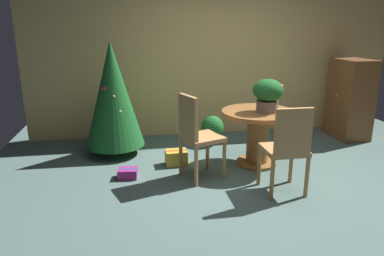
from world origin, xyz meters
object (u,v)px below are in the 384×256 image
Objects in this scene: gift_box_purple at (128,173)px; gift_box_gold at (176,158)px; round_dining_table at (258,130)px; potted_plant at (212,128)px; wooden_chair_left at (196,133)px; wooden_cabinet at (350,99)px; holiday_tree at (113,95)px; flower_vase at (268,94)px; wooden_chair_near at (287,146)px.

gift_box_purple is 0.70m from gift_box_gold.
round_dining_table reaches higher than gift_box_gold.
wooden_chair_left is at bearing -111.28° from potted_plant.
gift_box_purple is 3.72m from wooden_cabinet.
holiday_tree is at bearing 132.94° from wooden_chair_left.
potted_plant is (1.44, 0.18, -0.60)m from holiday_tree.
potted_plant reaches higher than gift_box_purple.
wooden_cabinet is at bearing 28.64° from flower_vase.
holiday_tree is (-0.96, 1.03, 0.28)m from wooden_chair_left.
wooden_chair_left reaches higher than potted_plant.
wooden_chair_left is at bearing -47.06° from holiday_tree.
wooden_chair_left reaches higher than gift_box_purple.
gift_box_gold is at bearing 135.36° from wooden_chair_near.
holiday_tree reaches higher than wooden_chair_left.
gift_box_purple is 0.55× the size of potted_plant.
gift_box_purple is (-1.66, 0.71, -0.49)m from wooden_chair_near.
potted_plant is (-0.39, 1.77, -0.30)m from wooden_chair_near.
gift_box_purple is at bearing -79.69° from holiday_tree.
potted_plant is at bearing 179.86° from wooden_cabinet.
gift_box_purple is at bearing -177.14° from flower_vase.
potted_plant is (-0.46, 0.98, -0.70)m from flower_vase.
holiday_tree is (-1.90, 0.79, -0.10)m from flower_vase.
round_dining_table is 2.00m from holiday_tree.
holiday_tree is at bearing -177.23° from wooden_cabinet.
gift_box_gold is 1.00m from potted_plant.
wooden_chair_near reaches higher than round_dining_table.
wooden_chair_near is (0.00, -0.87, 0.08)m from round_dining_table.
wooden_chair_near is at bearing -136.42° from wooden_cabinet.
wooden_chair_near is 3.44× the size of gift_box_gold.
wooden_chair_near is at bearing -90.00° from round_dining_table.
round_dining_table is 0.94× the size of wooden_chair_left.
round_dining_table is 2.07m from wooden_cabinet.
wooden_chair_left is 2.97m from wooden_cabinet.
wooden_cabinet is (1.85, 1.76, 0.08)m from wooden_chair_near.
gift_box_gold is 0.64× the size of potted_plant.
round_dining_table is 0.87m from wooden_chair_near.
wooden_cabinet is at bearing 2.77° from holiday_tree.
gift_box_gold is (-1.11, 0.23, -0.85)m from flower_vase.
gift_box_gold is 0.23× the size of wooden_cabinet.
wooden_chair_left is at bearing -160.00° from round_dining_table.
gift_box_gold is at bearing 27.20° from gift_box_purple.
round_dining_table is 0.50m from flower_vase.
potted_plant is (0.65, 0.74, 0.15)m from gift_box_gold.
round_dining_table reaches higher than potted_plant.
wooden_chair_near is 0.78× the size of wooden_cabinet.
wooden_cabinet is (3.68, 0.18, -0.22)m from holiday_tree.
potted_plant is at bearing 102.28° from wooden_chair_near.
potted_plant is (-2.24, 0.01, -0.38)m from wooden_cabinet.
wooden_chair_left is 0.65× the size of holiday_tree.
flower_vase is at bearing -22.70° from holiday_tree.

